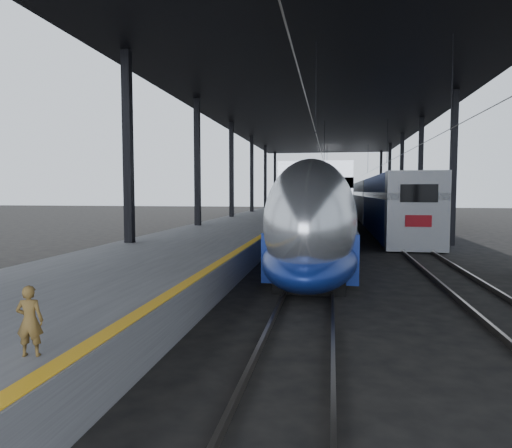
# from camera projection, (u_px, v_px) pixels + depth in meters

# --- Properties ---
(ground) EXTENTS (160.00, 160.00, 0.00)m
(ground) POSITION_uv_depth(u_px,v_px,m) (240.00, 298.00, 13.59)
(ground) COLOR black
(ground) RESTS_ON ground
(platform) EXTENTS (6.00, 80.00, 1.00)m
(platform) POSITION_uv_depth(u_px,v_px,m) (247.00, 227.00, 33.80)
(platform) COLOR #4C4C4F
(platform) RESTS_ON ground
(yellow_strip) EXTENTS (0.30, 80.00, 0.01)m
(yellow_strip) POSITION_uv_depth(u_px,v_px,m) (285.00, 221.00, 33.31)
(yellow_strip) COLOR orange
(yellow_strip) RESTS_ON platform
(rails) EXTENTS (6.52, 80.00, 0.16)m
(rails) POSITION_uv_depth(u_px,v_px,m) (357.00, 235.00, 32.52)
(rails) COLOR slate
(rails) RESTS_ON ground
(canopy) EXTENTS (18.00, 75.00, 9.47)m
(canopy) POSITION_uv_depth(u_px,v_px,m) (322.00, 107.00, 32.30)
(canopy) COLOR black
(canopy) RESTS_ON ground
(tgv_train) EXTENTS (3.05, 65.20, 4.37)m
(tgv_train) POSITION_uv_depth(u_px,v_px,m) (325.00, 204.00, 42.04)
(tgv_train) COLOR #B2B5B9
(tgv_train) RESTS_ON ground
(second_train) EXTENTS (3.07, 56.05, 4.23)m
(second_train) POSITION_uv_depth(u_px,v_px,m) (372.00, 201.00, 49.91)
(second_train) COLOR navy
(second_train) RESTS_ON ground
(child) EXTENTS (0.39, 0.30, 0.95)m
(child) POSITION_uv_depth(u_px,v_px,m) (30.00, 321.00, 5.99)
(child) COLOR #543E1C
(child) RESTS_ON platform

